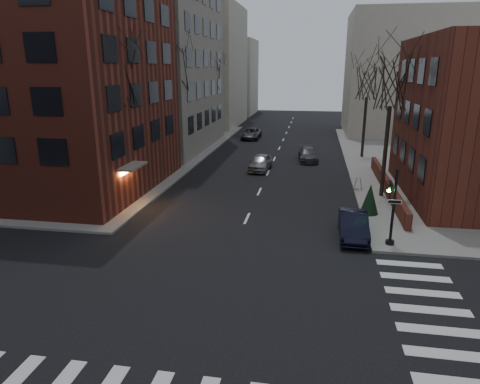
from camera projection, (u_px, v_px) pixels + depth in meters
name	position (u px, v px, depth m)	size (l,w,h in m)	color
ground	(194.00, 333.00, 15.10)	(160.00, 160.00, 0.00)	black
sidewalk_far_left	(18.00, 149.00, 48.18)	(44.00, 44.00, 0.15)	gray
building_left_brick	(44.00, 67.00, 30.69)	(15.00, 15.00, 18.00)	maroon
building_left_tan	(124.00, 18.00, 46.06)	(18.00, 18.00, 28.00)	gray
low_wall_right	(387.00, 185.00, 31.36)	(0.35, 16.00, 1.00)	#5F281B
building_distant_la	(195.00, 67.00, 67.00)	(14.00, 16.00, 18.00)	#BCB19F
building_distant_ra	(401.00, 74.00, 57.65)	(14.00, 14.00, 16.00)	#BCB19F
building_distant_lb	(229.00, 77.00, 83.31)	(10.00, 12.00, 14.00)	#BCB19F
traffic_signal	(392.00, 212.00, 21.77)	(0.76, 0.44, 4.00)	black
tree_left_a	(117.00, 76.00, 27.38)	(4.18, 4.18, 10.26)	#2D231C
tree_left_b	(175.00, 68.00, 38.60)	(4.40, 4.40, 10.80)	#2D231C
tree_left_c	(212.00, 75.00, 52.08)	(3.96, 3.96, 9.72)	#2D231C
tree_right_a	(392.00, 82.00, 28.41)	(3.96, 3.96, 9.72)	#2D231C
tree_right_b	(368.00, 82.00, 41.77)	(3.74, 3.74, 9.18)	#2D231C
streetlamp_near	(170.00, 126.00, 36.04)	(0.36, 0.36, 6.28)	black
streetlamp_far	(220.00, 105.00, 54.95)	(0.36, 0.36, 6.28)	black
parked_sedan	(353.00, 225.00, 23.36)	(1.48, 4.25, 1.40)	black
car_lane_silver	(260.00, 162.00, 38.58)	(1.70, 4.23, 1.44)	gray
car_lane_gray	(308.00, 155.00, 42.38)	(1.79, 4.40, 1.28)	#3D3D42
car_lane_far	(251.00, 134.00, 55.36)	(2.25, 4.87, 1.35)	#3D3C41
sandwich_board	(358.00, 183.00, 32.11)	(0.42, 0.59, 0.95)	silver
evergreen_shrub	(370.00, 199.00, 26.62)	(1.14, 1.14, 1.90)	#16321E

